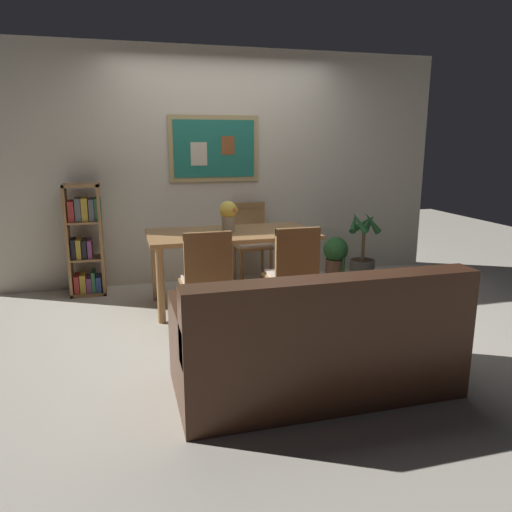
{
  "coord_description": "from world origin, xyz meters",
  "views": [
    {
      "loc": [
        -1.14,
        -4.17,
        1.61
      ],
      "look_at": [
        -0.07,
        -0.27,
        0.65
      ],
      "focal_mm": 34.45,
      "sensor_mm": 36.0,
      "label": 1
    }
  ],
  "objects_px": {
    "dining_chair_near_left": "(206,275)",
    "potted_palm": "(362,257)",
    "dining_table": "(231,242)",
    "potted_ivy": "(336,255)",
    "flower_vase": "(228,214)",
    "dining_chair_far_right": "(251,236)",
    "leather_couch": "(316,346)",
    "bookshelf": "(85,241)",
    "dining_chair_near_right": "(293,269)"
  },
  "relations": [
    {
      "from": "dining_chair_near_right",
      "to": "bookshelf",
      "type": "bearing_deg",
      "value": 139.2
    },
    {
      "from": "potted_ivy",
      "to": "dining_chair_far_right",
      "type": "bearing_deg",
      "value": 175.11
    },
    {
      "from": "leather_couch",
      "to": "bookshelf",
      "type": "distance_m",
      "value": 3.03
    },
    {
      "from": "potted_palm",
      "to": "bookshelf",
      "type": "bearing_deg",
      "value": 173.44
    },
    {
      "from": "dining_table",
      "to": "potted_ivy",
      "type": "height_order",
      "value": "dining_table"
    },
    {
      "from": "leather_couch",
      "to": "potted_palm",
      "type": "height_order",
      "value": "potted_palm"
    },
    {
      "from": "flower_vase",
      "to": "potted_ivy",
      "type": "bearing_deg",
      "value": 23.26
    },
    {
      "from": "bookshelf",
      "to": "dining_chair_far_right",
      "type": "bearing_deg",
      "value": 0.09
    },
    {
      "from": "leather_couch",
      "to": "dining_chair_near_left",
      "type": "bearing_deg",
      "value": 115.98
    },
    {
      "from": "potted_ivy",
      "to": "flower_vase",
      "type": "distance_m",
      "value": 1.69
    },
    {
      "from": "dining_table",
      "to": "flower_vase",
      "type": "bearing_deg",
      "value": 114.5
    },
    {
      "from": "dining_chair_far_right",
      "to": "potted_ivy",
      "type": "height_order",
      "value": "dining_chair_far_right"
    },
    {
      "from": "dining_table",
      "to": "dining_chair_near_right",
      "type": "xyz_separation_m",
      "value": [
        0.36,
        -0.78,
        -0.1
      ]
    },
    {
      "from": "dining_table",
      "to": "dining_chair_near_left",
      "type": "distance_m",
      "value": 0.87
    },
    {
      "from": "dining_chair_far_right",
      "to": "flower_vase",
      "type": "bearing_deg",
      "value": -120.04
    },
    {
      "from": "leather_couch",
      "to": "potted_palm",
      "type": "relative_size",
      "value": 2.1
    },
    {
      "from": "potted_ivy",
      "to": "potted_palm",
      "type": "distance_m",
      "value": 0.34
    },
    {
      "from": "dining_chair_far_right",
      "to": "dining_chair_near_right",
      "type": "bearing_deg",
      "value": -90.99
    },
    {
      "from": "dining_table",
      "to": "flower_vase",
      "type": "relative_size",
      "value": 5.4
    },
    {
      "from": "dining_chair_near_right",
      "to": "dining_chair_far_right",
      "type": "bearing_deg",
      "value": 89.01
    },
    {
      "from": "dining_chair_near_right",
      "to": "bookshelf",
      "type": "distance_m",
      "value": 2.34
    },
    {
      "from": "dining_table",
      "to": "potted_ivy",
      "type": "relative_size",
      "value": 3.31
    },
    {
      "from": "potted_ivy",
      "to": "flower_vase",
      "type": "bearing_deg",
      "value": -156.74
    },
    {
      "from": "potted_ivy",
      "to": "potted_palm",
      "type": "xyz_separation_m",
      "value": [
        0.22,
        -0.26,
        0.03
      ]
    },
    {
      "from": "dining_table",
      "to": "dining_chair_far_right",
      "type": "height_order",
      "value": "dining_chair_far_right"
    },
    {
      "from": "dining_chair_near_right",
      "to": "flower_vase",
      "type": "distance_m",
      "value": 0.98
    },
    {
      "from": "dining_chair_near_right",
      "to": "leather_couch",
      "type": "bearing_deg",
      "value": -101.71
    },
    {
      "from": "dining_chair_near_right",
      "to": "dining_chair_near_left",
      "type": "xyz_separation_m",
      "value": [
        -0.74,
        0.01,
        0.0
      ]
    },
    {
      "from": "dining_chair_far_right",
      "to": "potted_palm",
      "type": "relative_size",
      "value": 1.06
    },
    {
      "from": "dining_chair_near_right",
      "to": "potted_palm",
      "type": "relative_size",
      "value": 1.06
    },
    {
      "from": "dining_table",
      "to": "flower_vase",
      "type": "height_order",
      "value": "flower_vase"
    },
    {
      "from": "leather_couch",
      "to": "potted_palm",
      "type": "distance_m",
      "value": 2.69
    },
    {
      "from": "flower_vase",
      "to": "dining_chair_far_right",
      "type": "bearing_deg",
      "value": 59.96
    },
    {
      "from": "dining_chair_near_left",
      "to": "potted_palm",
      "type": "distance_m",
      "value": 2.34
    },
    {
      "from": "dining_chair_near_left",
      "to": "potted_ivy",
      "type": "bearing_deg",
      "value": 38.44
    },
    {
      "from": "dining_chair_near_left",
      "to": "leather_couch",
      "type": "height_order",
      "value": "dining_chair_near_left"
    },
    {
      "from": "dining_table",
      "to": "potted_palm",
      "type": "xyz_separation_m",
      "value": [
        1.63,
        0.39,
        -0.35
      ]
    },
    {
      "from": "dining_chair_near_right",
      "to": "potted_palm",
      "type": "xyz_separation_m",
      "value": [
        1.27,
        1.18,
        -0.25
      ]
    },
    {
      "from": "dining_chair_far_right",
      "to": "potted_palm",
      "type": "bearing_deg",
      "value": -15.81
    },
    {
      "from": "dining_chair_near_right",
      "to": "flower_vase",
      "type": "relative_size",
      "value": 3.06
    },
    {
      "from": "dining_table",
      "to": "dining_chair_near_left",
      "type": "bearing_deg",
      "value": -116.39
    },
    {
      "from": "potted_palm",
      "to": "dining_table",
      "type": "bearing_deg",
      "value": -166.43
    },
    {
      "from": "potted_ivy",
      "to": "bookshelf",
      "type": "bearing_deg",
      "value": 178.27
    },
    {
      "from": "leather_couch",
      "to": "flower_vase",
      "type": "distance_m",
      "value": 1.98
    },
    {
      "from": "dining_chair_far_right",
      "to": "flower_vase",
      "type": "xyz_separation_m",
      "value": [
        -0.41,
        -0.7,
        0.37
      ]
    },
    {
      "from": "dining_chair_near_left",
      "to": "potted_palm",
      "type": "height_order",
      "value": "dining_chair_near_left"
    },
    {
      "from": "dining_chair_far_right",
      "to": "bookshelf",
      "type": "bearing_deg",
      "value": -179.91
    },
    {
      "from": "dining_table",
      "to": "leather_couch",
      "type": "distance_m",
      "value": 1.88
    },
    {
      "from": "leather_couch",
      "to": "potted_palm",
      "type": "xyz_separation_m",
      "value": [
        1.49,
        2.24,
        -0.02
      ]
    },
    {
      "from": "dining_chair_near_left",
      "to": "potted_palm",
      "type": "bearing_deg",
      "value": 30.02
    }
  ]
}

